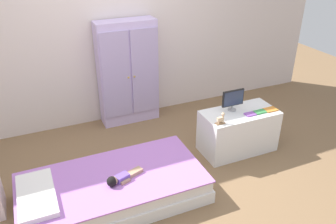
% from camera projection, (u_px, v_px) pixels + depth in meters
% --- Properties ---
extents(ground_plane, '(10.00, 10.00, 0.02)m').
position_uv_depth(ground_plane, '(155.00, 181.00, 3.67)').
color(ground_plane, brown).
extents(back_wall, '(6.40, 0.05, 2.70)m').
position_uv_depth(back_wall, '(107.00, 22.00, 4.31)').
color(back_wall, silver).
rests_on(back_wall, ground_plane).
extents(bed, '(1.78, 0.91, 0.26)m').
position_uv_depth(bed, '(113.00, 188.00, 3.36)').
color(bed, white).
rests_on(bed, ground_plane).
extents(pillow, '(0.32, 0.65, 0.05)m').
position_uv_depth(pillow, '(36.00, 195.00, 3.04)').
color(pillow, white).
rests_on(pillow, bed).
extents(doll, '(0.38, 0.19, 0.10)m').
position_uv_depth(doll, '(118.00, 179.00, 3.22)').
color(doll, '#6B4CB2').
rests_on(doll, bed).
extents(wardrobe, '(0.78, 0.30, 1.39)m').
position_uv_depth(wardrobe, '(128.00, 73.00, 4.53)').
color(wardrobe, silver).
rests_on(wardrobe, ground_plane).
extents(tv_stand, '(0.88, 0.45, 0.51)m').
position_uv_depth(tv_stand, '(238.00, 131.00, 4.07)').
color(tv_stand, white).
rests_on(tv_stand, ground_plane).
extents(tv_monitor, '(0.27, 0.10, 0.25)m').
position_uv_depth(tv_monitor, '(233.00, 99.00, 3.92)').
color(tv_monitor, '#99999E').
rests_on(tv_monitor, tv_stand).
extents(rocking_horse_toy, '(0.11, 0.04, 0.13)m').
position_uv_depth(rocking_horse_toy, '(221.00, 118.00, 3.69)').
color(rocking_horse_toy, '#8E6642').
rests_on(rocking_horse_toy, tv_stand).
extents(book_purple, '(0.12, 0.09, 0.01)m').
position_uv_depth(book_purple, '(250.00, 114.00, 3.89)').
color(book_purple, '#8E51B2').
rests_on(book_purple, tv_stand).
extents(book_green, '(0.14, 0.08, 0.02)m').
position_uv_depth(book_green, '(260.00, 112.00, 3.94)').
color(book_green, '#429E51').
rests_on(book_green, tv_stand).
extents(book_orange, '(0.15, 0.10, 0.01)m').
position_uv_depth(book_orange, '(270.00, 109.00, 3.99)').
color(book_orange, orange).
rests_on(book_orange, tv_stand).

